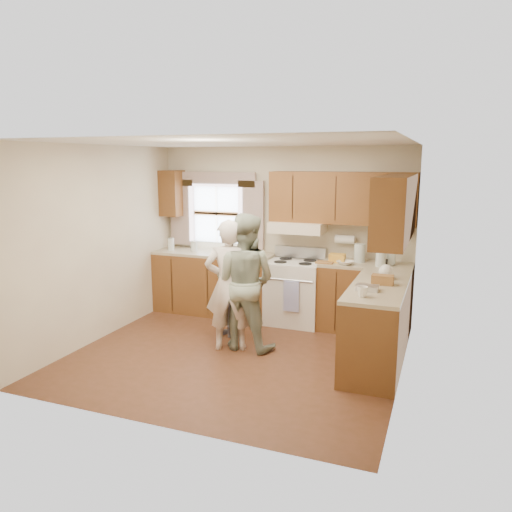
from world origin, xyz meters
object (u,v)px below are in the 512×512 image
at_px(woman_left, 229,285).
at_px(woman_right, 244,282).
at_px(stove, 295,291).
at_px(child, 227,303).

height_order(woman_left, woman_right, woman_right).
height_order(stove, child, stove).
bearing_deg(woman_right, child, -34.87).
height_order(stove, woman_right, woman_right).
relative_size(stove, woman_left, 0.66).
distance_m(stove, child, 1.10).
distance_m(stove, woman_left, 1.39).
relative_size(woman_right, child, 1.87).
relative_size(stove, woman_right, 0.64).
bearing_deg(child, woman_left, 132.00).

